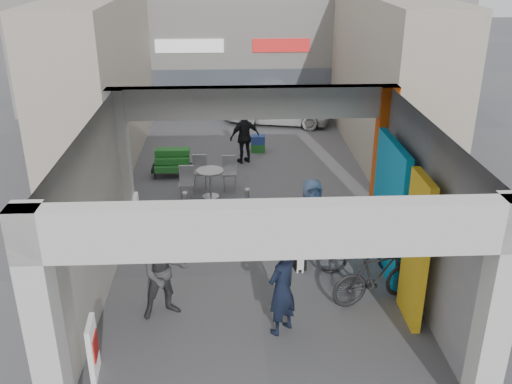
{
  "coord_description": "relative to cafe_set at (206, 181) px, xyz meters",
  "views": [
    {
      "loc": [
        -0.53,
        -10.22,
        6.34
      ],
      "look_at": [
        0.01,
        1.0,
        1.45
      ],
      "focal_mm": 40.0,
      "sensor_mm": 36.0,
      "label": 1
    }
  ],
  "objects": [
    {
      "name": "ground",
      "position": [
        1.21,
        -4.37,
        -0.33
      ],
      "size": [
        90.0,
        90.0,
        0.0
      ],
      "primitive_type": "plane",
      "color": "#525156",
      "rests_on": "ground"
    },
    {
      "name": "arcade_canopy",
      "position": [
        1.74,
        -5.19,
        1.97
      ],
      "size": [
        6.4,
        6.45,
        6.4
      ],
      "color": "beige",
      "rests_on": "ground"
    },
    {
      "name": "far_building",
      "position": [
        1.21,
        9.62,
        3.66
      ],
      "size": [
        18.0,
        4.08,
        8.0
      ],
      "color": "white",
      "rests_on": "ground"
    },
    {
      "name": "plaza_bldg_left",
      "position": [
        -3.29,
        3.13,
        2.17
      ],
      "size": [
        2.0,
        9.0,
        5.0
      ],
      "primitive_type": "cube",
      "color": "#A29986",
      "rests_on": "ground"
    },
    {
      "name": "plaza_bldg_right",
      "position": [
        5.71,
        3.13,
        2.17
      ],
      "size": [
        2.0,
        9.0,
        5.0
      ],
      "primitive_type": "cube",
      "color": "#A29986",
      "rests_on": "ground"
    },
    {
      "name": "bollard_left",
      "position": [
        -0.43,
        -2.06,
        0.11
      ],
      "size": [
        0.09,
        0.09,
        0.89
      ],
      "primitive_type": "cylinder",
      "color": "gray",
      "rests_on": "ground"
    },
    {
      "name": "bollard_center",
      "position": [
        1.07,
        -2.08,
        0.15
      ],
      "size": [
        0.09,
        0.09,
        0.96
      ],
      "primitive_type": "cylinder",
      "color": "gray",
      "rests_on": "ground"
    },
    {
      "name": "bollard_right",
      "position": [
        2.79,
        -1.91,
        0.13
      ],
      "size": [
        0.09,
        0.09,
        0.92
      ],
      "primitive_type": "cylinder",
      "color": "gray",
      "rests_on": "ground"
    },
    {
      "name": "advert_board_near",
      "position": [
        -1.54,
        -7.25,
        0.17
      ],
      "size": [
        0.13,
        0.55,
        1.0
      ],
      "rotation": [
        0.0,
        0.0,
        0.07
      ],
      "color": "silver",
      "rests_on": "ground"
    },
    {
      "name": "advert_board_far",
      "position": [
        -1.54,
        -2.45,
        0.17
      ],
      "size": [
        0.12,
        0.55,
        1.0
      ],
      "rotation": [
        0.0,
        0.0,
        0.04
      ],
      "color": "silver",
      "rests_on": "ground"
    },
    {
      "name": "cafe_set",
      "position": [
        0.0,
        0.0,
        0.0
      ],
      "size": [
        1.55,
        1.25,
        0.94
      ],
      "rotation": [
        0.0,
        0.0,
        -0.02
      ],
      "color": "#9D9DA2",
      "rests_on": "ground"
    },
    {
      "name": "produce_stand",
      "position": [
        -1.04,
        1.3,
        -0.02
      ],
      "size": [
        1.21,
        0.66,
        0.8
      ],
      "rotation": [
        0.0,
        0.0,
        -0.21
      ],
      "color": "black",
      "rests_on": "ground"
    },
    {
      "name": "crate_stack",
      "position": [
        1.61,
        3.36,
        -0.05
      ],
      "size": [
        0.48,
        0.39,
        0.56
      ],
      "rotation": [
        0.0,
        0.0,
        -0.1
      ],
      "color": "#17521D",
      "rests_on": "ground"
    },
    {
      "name": "border_collie",
      "position": [
        2.1,
        -4.22,
        -0.08
      ],
      "size": [
        0.23,
        0.46,
        0.64
      ],
      "rotation": [
        0.0,
        0.0,
        0.2
      ],
      "color": "black",
      "rests_on": "ground"
    },
    {
      "name": "man_with_dog",
      "position": [
        1.52,
        -6.27,
        0.54
      ],
      "size": [
        0.75,
        0.74,
        1.74
      ],
      "primitive_type": "imported",
      "rotation": [
        0.0,
        0.0,
        3.9
      ],
      "color": "black",
      "rests_on": "ground"
    },
    {
      "name": "man_back_turned",
      "position": [
        -0.56,
        -5.66,
        0.57
      ],
      "size": [
        1.05,
        0.93,
        1.8
      ],
      "primitive_type": "imported",
      "rotation": [
        0.0,
        0.0,
        0.34
      ],
      "color": "#373739",
      "rests_on": "ground"
    },
    {
      "name": "man_elderly",
      "position": [
        2.42,
        -3.45,
        0.54
      ],
      "size": [
        0.93,
        0.69,
        1.75
      ],
      "primitive_type": "imported",
      "rotation": [
        0.0,
        0.0,
        0.16
      ],
      "color": "#5F7FB9",
      "rests_on": "ground"
    },
    {
      "name": "man_crates",
      "position": [
        1.14,
        2.36,
        0.51
      ],
      "size": [
        1.07,
        0.77,
        1.68
      ],
      "primitive_type": "imported",
      "rotation": [
        0.0,
        0.0,
        3.55
      ],
      "color": "black",
      "rests_on": "ground"
    },
    {
      "name": "bicycle_front",
      "position": [
        3.39,
        -4.39,
        0.18
      ],
      "size": [
        1.96,
        0.72,
        1.02
      ],
      "primitive_type": "imported",
      "rotation": [
        0.0,
        0.0,
        1.55
      ],
      "color": "black",
      "rests_on": "ground"
    },
    {
      "name": "bicycle_rear",
      "position": [
        3.42,
        -5.43,
        0.23
      ],
      "size": [
        1.93,
        1.03,
        1.11
      ],
      "primitive_type": "imported",
      "rotation": [
        0.0,
        0.0,
        1.86
      ],
      "color": "black",
      "rests_on": "ground"
    },
    {
      "name": "white_van",
      "position": [
        2.54,
        6.55,
        0.34
      ],
      "size": [
        4.19,
        2.4,
        1.34
      ],
      "primitive_type": "imported",
      "rotation": [
        0.0,
        0.0,
        1.35
      ],
      "color": "silver",
      "rests_on": "ground"
    }
  ]
}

